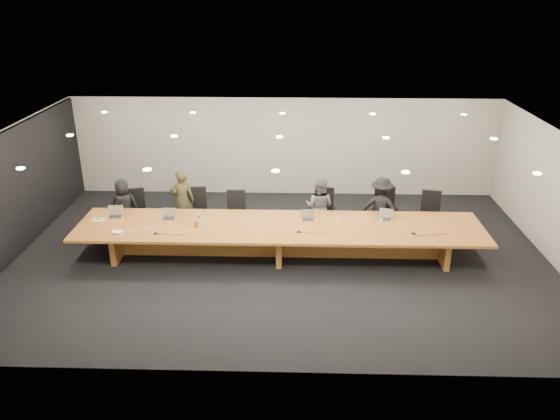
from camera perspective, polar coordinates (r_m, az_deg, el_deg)
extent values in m
plane|color=black|center=(12.41, -0.04, -4.80)|extent=(12.00, 12.00, 0.00)
cube|color=silver|center=(15.62, 0.42, 6.61)|extent=(12.00, 0.02, 2.80)
cube|color=black|center=(13.40, -26.35, 1.27)|extent=(0.08, 7.84, 2.74)
cube|color=#955720|center=(12.10, -0.04, -1.77)|extent=(9.00, 1.80, 0.06)
cube|color=brown|center=(12.26, -0.04, -3.37)|extent=(7.65, 0.15, 0.69)
cube|color=brown|center=(12.87, -16.30, -3.02)|extent=(0.12, 1.26, 0.69)
cube|color=brown|center=(12.26, -0.04, -3.37)|extent=(0.12, 1.26, 0.69)
cube|color=brown|center=(12.68, 16.48, -3.45)|extent=(0.12, 1.26, 0.69)
imported|color=black|center=(13.84, -16.00, 0.38)|extent=(0.75, 0.59, 1.36)
imported|color=#302F1A|center=(13.51, -10.14, 0.94)|extent=(0.62, 0.44, 1.61)
imported|color=#565558|center=(13.19, 4.13, 0.35)|extent=(0.85, 0.76, 1.45)
imported|color=black|center=(13.29, 10.52, 0.28)|extent=(1.10, 0.84, 1.50)
cylinder|color=#ADBDBA|center=(12.44, -8.47, -0.65)|extent=(0.09, 0.09, 0.21)
cylinder|color=brown|center=(12.15, -8.72, -1.48)|extent=(0.12, 0.12, 0.11)
cone|color=white|center=(12.35, 6.11, -1.01)|extent=(0.09, 0.09, 0.08)
cone|color=silver|center=(12.46, 10.54, -1.08)|extent=(0.08, 0.08, 0.08)
cube|color=white|center=(13.05, -18.49, -0.94)|extent=(0.27, 0.22, 0.02)
cube|color=#54C935|center=(13.05, -18.40, -0.84)|extent=(0.17, 0.13, 0.02)
cube|color=#B7B7BC|center=(12.25, -16.66, -2.23)|extent=(0.26, 0.21, 0.03)
cone|color=black|center=(12.00, -12.86, -2.36)|extent=(0.12, 0.12, 0.03)
cone|color=black|center=(11.78, 1.96, -2.26)|extent=(0.12, 0.12, 0.03)
cone|color=black|center=(12.04, 13.79, -2.37)|extent=(0.12, 0.12, 0.03)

